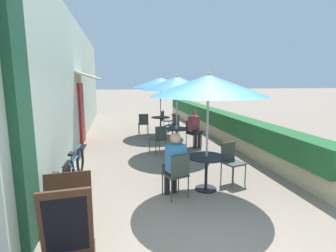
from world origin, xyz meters
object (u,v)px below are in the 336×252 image
at_px(patio_umbrella_near, 208,85).
at_px(patio_umbrella_mid, 177,83).
at_px(cafe_chair_near_right, 177,172).
at_px(bicycle_leaning, 60,189).
at_px(patio_table_near, 206,166).
at_px(cafe_chair_mid_left, 159,137).
at_px(cafe_chair_far_back, 174,123).
at_px(coffee_cup_mid, 176,128).
at_px(cafe_chair_far_left, 165,119).
at_px(patio_table_far, 161,122).
at_px(bicycle_second, 75,167).
at_px(seated_patron_near_right, 174,162).
at_px(coffee_cup_far, 161,116).
at_px(patio_table_mid, 177,134).
at_px(patio_umbrella_far, 160,83).
at_px(menu_board, 68,219).
at_px(seated_patron_mid_right, 195,127).
at_px(cafe_chair_mid_right, 192,131).
at_px(cafe_chair_far_right, 143,122).
at_px(cafe_chair_near_left, 231,159).

height_order(patio_umbrella_near, patio_umbrella_mid, same).
relative_size(cafe_chair_near_right, bicycle_leaning, 0.53).
xyz_separation_m(patio_table_near, bicycle_leaning, (-2.76, -0.22, -0.18)).
height_order(cafe_chair_mid_left, cafe_chair_far_back, same).
height_order(coffee_cup_mid, cafe_chair_far_left, cafe_chair_far_left).
relative_size(patio_table_far, bicycle_second, 0.46).
relative_size(patio_table_far, cafe_chair_far_left, 0.88).
xyz_separation_m(seated_patron_near_right, coffee_cup_mid, (0.78, 3.18, 0.06)).
bearing_deg(coffee_cup_far, patio_table_mid, -88.90).
height_order(patio_umbrella_mid, coffee_cup_mid, patio_umbrella_mid).
xyz_separation_m(patio_table_near, patio_umbrella_far, (0.04, 5.73, 1.60)).
xyz_separation_m(cafe_chair_near_right, cafe_chair_far_left, (1.01, 6.68, 0.00)).
relative_size(coffee_cup_mid, menu_board, 0.09).
relative_size(seated_patron_mid_right, cafe_chair_far_back, 1.44).
bearing_deg(patio_table_mid, cafe_chair_mid_right, 29.98).
bearing_deg(cafe_chair_far_right, coffee_cup_far, 0.18).
distance_m(cafe_chair_near_right, patio_umbrella_far, 6.26).
height_order(seated_patron_near_right, cafe_chair_far_back, seated_patron_near_right).
bearing_deg(menu_board, cafe_chair_near_left, 26.54).
bearing_deg(patio_umbrella_far, menu_board, -108.31).
height_order(cafe_chair_near_left, coffee_cup_mid, cafe_chair_near_left).
xyz_separation_m(patio_umbrella_mid, cafe_chair_mid_left, (-0.63, -0.36, -1.59)).
bearing_deg(coffee_cup_far, bicycle_second, -120.16).
relative_size(cafe_chair_far_left, cafe_chair_far_right, 1.00).
xyz_separation_m(patio_table_near, cafe_chair_far_right, (-0.68, 5.65, 0.01)).
bearing_deg(cafe_chair_far_left, cafe_chair_mid_left, 16.79).
distance_m(cafe_chair_far_back, menu_board, 7.32).
bearing_deg(menu_board, cafe_chair_far_left, 65.99).
bearing_deg(cafe_chair_far_right, cafe_chair_far_left, 36.04).
bearing_deg(patio_umbrella_near, coffee_cup_mid, 88.53).
relative_size(patio_table_mid, menu_board, 0.76).
height_order(cafe_chair_far_right, bicycle_leaning, cafe_chair_far_right).
height_order(patio_umbrella_near, cafe_chair_far_back, patio_umbrella_near).
xyz_separation_m(seated_patron_mid_right, cafe_chair_far_left, (-0.45, 3.02, -0.17)).
distance_m(cafe_chair_mid_left, seated_patron_mid_right, 1.46).
height_order(patio_table_mid, cafe_chair_far_right, cafe_chair_far_right).
xyz_separation_m(patio_table_far, bicycle_second, (-2.71, -4.77, -0.17)).
distance_m(cafe_chair_near_left, patio_umbrella_mid, 3.29).
bearing_deg(patio_umbrella_mid, patio_umbrella_near, -92.06).
bearing_deg(cafe_chair_mid_right, bicycle_leaning, 22.62).
relative_size(cafe_chair_mid_right, seated_patron_mid_right, 0.70).
xyz_separation_m(cafe_chair_far_right, menu_board, (-1.70, -7.25, -0.02)).
xyz_separation_m(cafe_chair_far_left, cafe_chair_far_right, (-1.02, -0.74, 0.00)).
bearing_deg(patio_umbrella_mid, bicycle_second, -142.30).
distance_m(seated_patron_mid_right, patio_table_far, 2.48).
height_order(seated_patron_mid_right, coffee_cup_mid, seated_patron_mid_right).
distance_m(patio_umbrella_near, patio_table_mid, 3.50).
distance_m(patio_umbrella_mid, cafe_chair_far_left, 3.66).
bearing_deg(patio_umbrella_far, bicycle_leaning, -115.19).
bearing_deg(coffee_cup_far, coffee_cup_mid, -89.70).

